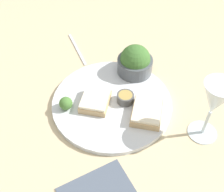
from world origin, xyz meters
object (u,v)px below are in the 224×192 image
salad_bowl (135,62)px  cheese_toast_near (147,112)px  sauce_ramekin (125,98)px  fork (77,49)px  cheese_toast_far (95,101)px  wine_glass (215,101)px

salad_bowl → cheese_toast_near: bearing=-14.7°
sauce_ramekin → fork: size_ratio=0.26×
sauce_ramekin → cheese_toast_far: bearing=-105.3°
cheese_toast_near → sauce_ramekin: bearing=-153.6°
wine_glass → cheese_toast_near: bearing=-131.2°
sauce_ramekin → cheese_toast_near: same height
cheese_toast_near → cheese_toast_far: 0.14m
salad_bowl → sauce_ramekin: 0.13m
cheese_toast_near → cheese_toast_far: size_ratio=1.11×
sauce_ramekin → fork: (-0.28, -0.05, -0.03)m
salad_bowl → cheese_toast_near: 0.17m
sauce_ramekin → wine_glass: wine_glass is taller
sauce_ramekin → cheese_toast_near: (0.06, 0.03, -0.00)m
cheese_toast_far → fork: size_ratio=0.63×
cheese_toast_far → cheese_toast_near: bearing=52.1°
salad_bowl → cheese_toast_far: (0.08, -0.15, -0.02)m
cheese_toast_far → sauce_ramekin: bearing=74.7°
sauce_ramekin → cheese_toast_near: bearing=26.4°
cheese_toast_near → fork: size_ratio=0.70×
salad_bowl → fork: bearing=-146.0°
salad_bowl → sauce_ramekin: (0.10, -0.08, -0.02)m
salad_bowl → cheese_toast_near: (0.16, -0.04, -0.02)m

